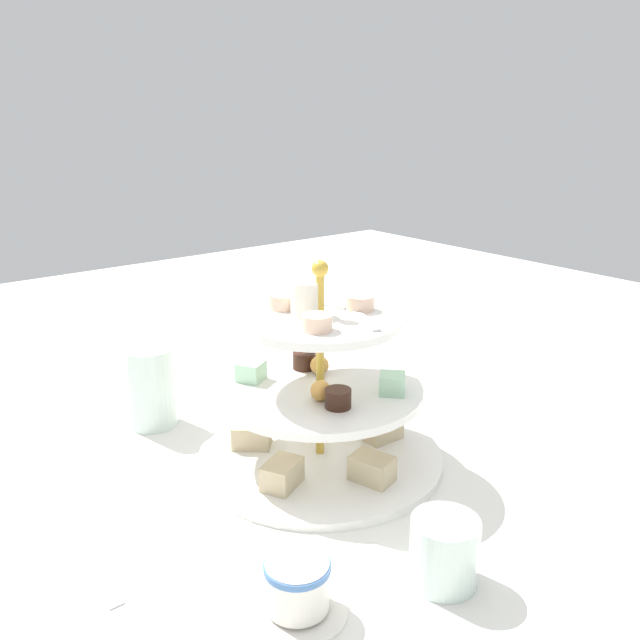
{
  "coord_description": "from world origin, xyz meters",
  "views": [
    {
      "loc": [
        -0.58,
        0.47,
        0.42
      ],
      "look_at": [
        0.0,
        0.0,
        0.18
      ],
      "focal_mm": 37.21,
      "sensor_mm": 36.0,
      "label": 1
    }
  ],
  "objects_px": {
    "water_glass_short_left": "(444,551)",
    "butter_knife_right": "(83,557)",
    "teacup_with_saucer": "(297,588)",
    "butter_knife_left": "(361,370)",
    "water_glass_tall_right": "(151,387)",
    "tiered_serving_stand": "(320,406)"
  },
  "relations": [
    {
      "from": "tiered_serving_stand",
      "to": "teacup_with_saucer",
      "type": "distance_m",
      "value": 0.27
    },
    {
      "from": "water_glass_short_left",
      "to": "tiered_serving_stand",
      "type": "bearing_deg",
      "value": -11.88
    },
    {
      "from": "butter_knife_left",
      "to": "water_glass_short_left",
      "type": "bearing_deg",
      "value": 102.47
    },
    {
      "from": "butter_knife_left",
      "to": "butter_knife_right",
      "type": "bearing_deg",
      "value": 65.91
    },
    {
      "from": "tiered_serving_stand",
      "to": "water_glass_short_left",
      "type": "bearing_deg",
      "value": 168.12
    },
    {
      "from": "water_glass_tall_right",
      "to": "water_glass_short_left",
      "type": "height_order",
      "value": "water_glass_tall_right"
    },
    {
      "from": "butter_knife_left",
      "to": "teacup_with_saucer",
      "type": "bearing_deg",
      "value": 88.53
    },
    {
      "from": "teacup_with_saucer",
      "to": "butter_knife_left",
      "type": "relative_size",
      "value": 0.53
    },
    {
      "from": "water_glass_tall_right",
      "to": "butter_knife_left",
      "type": "bearing_deg",
      "value": -95.82
    },
    {
      "from": "teacup_with_saucer",
      "to": "butter_knife_right",
      "type": "distance_m",
      "value": 0.23
    },
    {
      "from": "water_glass_short_left",
      "to": "teacup_with_saucer",
      "type": "xyz_separation_m",
      "value": [
        0.05,
        0.13,
        -0.01
      ]
    },
    {
      "from": "tiered_serving_stand",
      "to": "butter_knife_left",
      "type": "bearing_deg",
      "value": -52.08
    },
    {
      "from": "water_glass_short_left",
      "to": "butter_knife_left",
      "type": "bearing_deg",
      "value": -33.82
    },
    {
      "from": "water_glass_tall_right",
      "to": "butter_knife_right",
      "type": "height_order",
      "value": "water_glass_tall_right"
    },
    {
      "from": "tiered_serving_stand",
      "to": "butter_knife_right",
      "type": "height_order",
      "value": "tiered_serving_stand"
    },
    {
      "from": "water_glass_short_left",
      "to": "butter_knife_left",
      "type": "distance_m",
      "value": 0.53
    },
    {
      "from": "butter_knife_left",
      "to": "water_glass_tall_right",
      "type": "bearing_deg",
      "value": 40.46
    },
    {
      "from": "water_glass_short_left",
      "to": "butter_knife_right",
      "type": "relative_size",
      "value": 0.39
    },
    {
      "from": "tiered_serving_stand",
      "to": "water_glass_short_left",
      "type": "xyz_separation_m",
      "value": [
        -0.25,
        0.05,
        -0.04
      ]
    },
    {
      "from": "teacup_with_saucer",
      "to": "butter_knife_left",
      "type": "xyz_separation_m",
      "value": [
        0.38,
        -0.42,
        -0.02
      ]
    },
    {
      "from": "teacup_with_saucer",
      "to": "water_glass_short_left",
      "type": "bearing_deg",
      "value": -112.39
    },
    {
      "from": "water_glass_short_left",
      "to": "butter_knife_right",
      "type": "bearing_deg",
      "value": 46.12
    }
  ]
}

